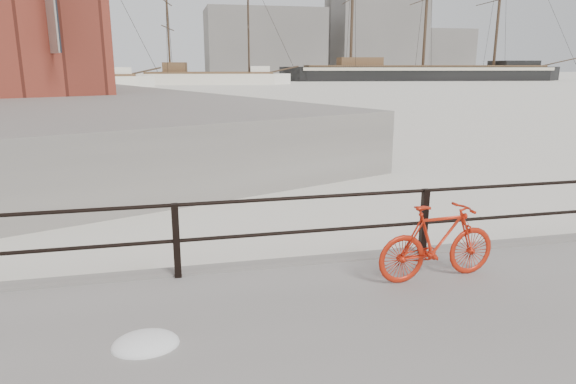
{
  "coord_description": "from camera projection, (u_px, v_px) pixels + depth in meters",
  "views": [
    {
      "loc": [
        -7.01,
        -6.6,
        3.06
      ],
      "look_at": [
        -5.13,
        1.5,
        1.0
      ],
      "focal_mm": 32.0,
      "sensor_mm": 36.0,
      "label": 1
    }
  ],
  "objects": [
    {
      "name": "bicycle",
      "position": [
        438.0,
        242.0,
        6.59
      ],
      "size": [
        1.68,
        0.37,
        1.01
      ],
      "primitive_type": "imported",
      "rotation": [
        0.0,
        0.0,
        0.08
      ],
      "color": "red",
      "rests_on": "promenade"
    },
    {
      "name": "barque_black",
      "position": [
        422.0,
        80.0,
        104.46
      ],
      "size": [
        67.76,
        30.38,
        36.63
      ],
      "primitive_type": null,
      "rotation": [
        0.0,
        0.0,
        -0.14
      ],
      "color": "black",
      "rests_on": "ground"
    },
    {
      "name": "schooner_mid",
      "position": [
        210.0,
        84.0,
        84.26
      ],
      "size": [
        29.72,
        16.28,
        20.33
      ],
      "primitive_type": null,
      "rotation": [
        0.0,
        0.0,
        -0.16
      ],
      "color": "white",
      "rests_on": "ground"
    },
    {
      "name": "schooner_left",
      "position": [
        61.0,
        88.0,
        69.77
      ],
      "size": [
        28.33,
        17.02,
        19.9
      ],
      "primitive_type": null,
      "rotation": [
        0.0,
        0.0,
        0.2
      ],
      "color": "white",
      "rests_on": "ground"
    },
    {
      "name": "industrial_west",
      "position": [
        264.0,
        43.0,
        143.11
      ],
      "size": [
        32.0,
        18.0,
        18.0
      ],
      "primitive_type": "cube",
      "color": "gray",
      "rests_on": "ground"
    },
    {
      "name": "industrial_mid",
      "position": [
        375.0,
        35.0,
        154.76
      ],
      "size": [
        26.0,
        20.0,
        24.0
      ],
      "primitive_type": "cube",
      "color": "gray",
      "rests_on": "ground"
    },
    {
      "name": "industrial_east",
      "position": [
        435.0,
        52.0,
        165.72
      ],
      "size": [
        20.0,
        16.0,
        14.0
      ],
      "primitive_type": "cube",
      "color": "gray",
      "rests_on": "ground"
    },
    {
      "name": "smokestack",
      "position": [
        330.0,
        0.0,
        154.24
      ],
      "size": [
        2.8,
        2.8,
        44.0
      ],
      "primitive_type": "cylinder",
      "color": "gray",
      "rests_on": "ground"
    }
  ]
}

